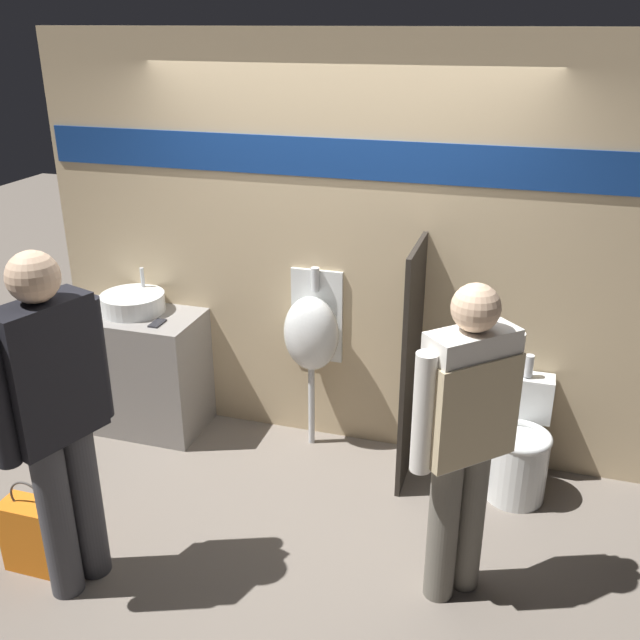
# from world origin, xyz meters

# --- Properties ---
(ground_plane) EXTENTS (16.00, 16.00, 0.00)m
(ground_plane) POSITION_xyz_m (0.00, 0.00, 0.00)
(ground_plane) COLOR #70665B
(display_wall) EXTENTS (4.08, 0.07, 2.70)m
(display_wall) POSITION_xyz_m (0.00, 0.60, 1.36)
(display_wall) COLOR tan
(display_wall) RESTS_ON ground_plane
(sink_counter) EXTENTS (1.06, 0.52, 0.87)m
(sink_counter) POSITION_xyz_m (-1.46, 0.31, 0.43)
(sink_counter) COLOR gray
(sink_counter) RESTS_ON ground_plane
(sink_basin) EXTENTS (0.44, 0.44, 0.27)m
(sink_basin) POSITION_xyz_m (-1.41, 0.36, 0.93)
(sink_basin) COLOR silver
(sink_basin) RESTS_ON sink_counter
(cell_phone) EXTENTS (0.07, 0.14, 0.01)m
(cell_phone) POSITION_xyz_m (-1.14, 0.21, 0.87)
(cell_phone) COLOR #232328
(cell_phone) RESTS_ON sink_counter
(divider_near_counter) EXTENTS (0.03, 0.58, 1.54)m
(divider_near_counter) POSITION_xyz_m (0.55, 0.28, 0.77)
(divider_near_counter) COLOR #28231E
(divider_near_counter) RESTS_ON ground_plane
(urinal_near_counter) EXTENTS (0.37, 0.27, 1.26)m
(urinal_near_counter) POSITION_xyz_m (-0.14, 0.44, 0.83)
(urinal_near_counter) COLOR silver
(urinal_near_counter) RESTS_ON ground_plane
(toilet) EXTENTS (0.38, 0.54, 0.85)m
(toilet) POSITION_xyz_m (1.25, 0.27, 0.30)
(toilet) COLOR silver
(toilet) RESTS_ON ground_plane
(person_in_vest) EXTENTS (0.47, 0.46, 1.68)m
(person_in_vest) POSITION_xyz_m (0.97, -0.69, 0.98)
(person_in_vest) COLOR #666056
(person_in_vest) RESTS_ON ground_plane
(person_with_lanyard) EXTENTS (0.34, 0.61, 1.81)m
(person_with_lanyard) POSITION_xyz_m (-0.90, -1.19, 1.00)
(person_with_lanyard) COLOR #3D3D42
(person_with_lanyard) RESTS_ON ground_plane
(shopping_bag) EXTENTS (0.31, 0.17, 0.54)m
(shopping_bag) POSITION_xyz_m (-1.18, -1.17, 0.21)
(shopping_bag) COLOR orange
(shopping_bag) RESTS_ON ground_plane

